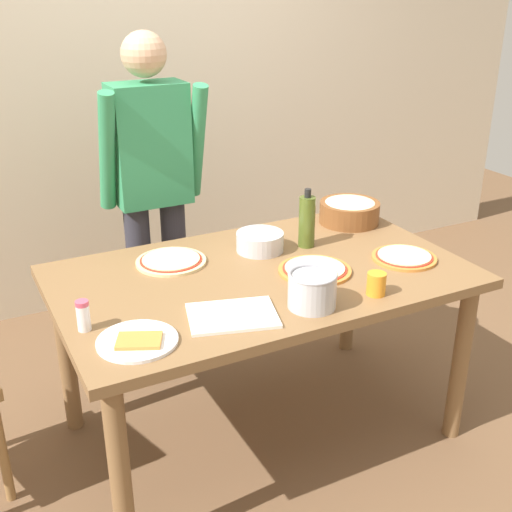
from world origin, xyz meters
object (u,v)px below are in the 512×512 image
Objects in this scene: mixing_bowl_steel at (260,242)px; pizza_second_cooked at (404,257)px; cutting_board_white at (232,316)px; pizza_cooked_on_tray at (315,270)px; olive_oil_bottle at (307,221)px; popcorn_bowl at (350,210)px; salt_shaker at (83,316)px; cup_orange at (376,284)px; person_cook at (153,184)px; plate_with_slice at (138,341)px; dining_table at (262,293)px; steel_pot at (312,290)px; pizza_raw_on_board at (171,261)px.

pizza_second_cooked is at bearing -35.98° from mixing_bowl_steel.
cutting_board_white is at bearing -126.56° from mixing_bowl_steel.
olive_oil_bottle is (0.11, 0.24, 0.10)m from pizza_cooked_on_tray.
popcorn_bowl is 2.64× the size of salt_shaker.
cup_orange reaches higher than cutting_board_white.
mixing_bowl_steel is at bearing 108.46° from cup_orange.
salt_shaker is (-0.55, -0.89, -0.13)m from person_cook.
plate_with_slice is (-0.42, -1.05, -0.17)m from person_cook.
steel_pot is at bearing -85.98° from dining_table.
pizza_raw_on_board is 1.10× the size of plate_with_slice.
olive_oil_bottle is (0.20, -0.05, 0.07)m from mixing_bowl_steel.
mixing_bowl_steel is at bearing 21.99° from salt_shaker.
olive_oil_bottle is 3.01× the size of cup_orange.
cup_orange is 0.55m from cutting_board_white.
olive_oil_bottle is (0.58, -0.09, 0.10)m from pizza_raw_on_board.
olive_oil_bottle reaches higher than mixing_bowl_steel.
cutting_board_white is (-0.55, -0.43, -0.11)m from olive_oil_bottle.
salt_shaker is (-0.82, -0.33, 0.01)m from mixing_bowl_steel.
salt_shaker reaches higher than cutting_board_white.
pizza_second_cooked is (0.76, -0.91, -0.17)m from person_cook.
person_cook is 5.62× the size of pizza_cooked_on_tray.
steel_pot is (0.02, -0.33, 0.16)m from dining_table.
pizza_raw_on_board is 0.66m from steel_pot.
plate_with_slice is 1.30× the size of mixing_bowl_steel.
plate_with_slice is 1.50× the size of steel_pot.
steel_pot is (-0.56, -0.18, 0.06)m from pizza_second_cooked.
olive_oil_bottle is 0.56m from steel_pot.
dining_table is at bearing -115.51° from mixing_bowl_steel.
mixing_bowl_steel is at bearing 107.67° from pizza_cooked_on_tray.
salt_shaker reaches higher than mixing_bowl_steel.
cutting_board_white is (0.47, -0.14, -0.05)m from salt_shaker.
dining_table is 0.23m from pizza_cooked_on_tray.
pizza_second_cooked is 0.85m from cutting_board_white.
cup_orange is at bearing -145.37° from pizza_second_cooked.
popcorn_bowl is 1.61× the size of steel_pot.
person_cook reaches higher than salt_shaker.
cup_orange is (-0.34, -0.67, -0.02)m from popcorn_bowl.
mixing_bowl_steel is (0.27, -0.56, -0.14)m from person_cook.
person_cook reaches higher than mixing_bowl_steel.
salt_shaker is at bearing 179.11° from pizza_second_cooked.
dining_table is 5.71× the size of popcorn_bowl.
pizza_second_cooked is 1.32× the size of mixing_bowl_steel.
popcorn_bowl is (1.22, 0.60, 0.05)m from plate_with_slice.
person_cook is 9.34× the size of steel_pot.
pizza_raw_on_board is 1.08× the size of pizza_second_cooked.
pizza_raw_on_board is at bearing 118.07° from steel_pot.
steel_pot is at bearing -119.22° from olive_oil_bottle.
pizza_second_cooked is 0.36m from cup_orange.
mixing_bowl_steel is 0.78× the size of olive_oil_bottle.
plate_with_slice reaches higher than pizza_cooked_on_tray.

